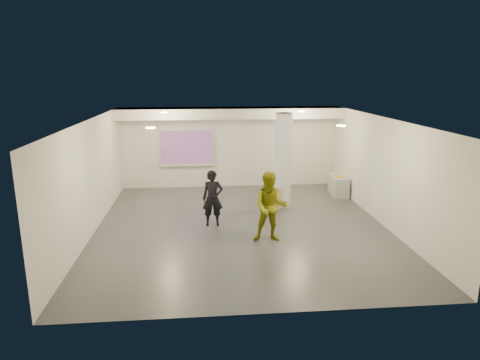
{
  "coord_description": "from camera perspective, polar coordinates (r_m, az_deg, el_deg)",
  "views": [
    {
      "loc": [
        -1.08,
        -11.26,
        4.16
      ],
      "look_at": [
        0.0,
        0.4,
        1.25
      ],
      "focal_mm": 32.0,
      "sensor_mm": 36.0,
      "label": 1
    }
  ],
  "objects": [
    {
      "name": "wall_front",
      "position": [
        7.34,
        3.57,
        -7.31
      ],
      "size": [
        8.0,
        0.01,
        3.0
      ],
      "primitive_type": "cube",
      "color": "silver",
      "rests_on": "floor"
    },
    {
      "name": "column",
      "position": [
        13.57,
        5.77,
        2.59
      ],
      "size": [
        0.52,
        0.52,
        3.0
      ],
      "primitive_type": "cylinder",
      "color": "silver",
      "rests_on": "floor"
    },
    {
      "name": "woman",
      "position": [
        11.95,
        -3.66,
        -2.46
      ],
      "size": [
        0.58,
        0.39,
        1.58
      ],
      "primitive_type": "imported",
      "rotation": [
        0.0,
        0.0,
        -0.01
      ],
      "color": "black",
      "rests_on": "floor"
    },
    {
      "name": "ceiling",
      "position": [
        11.37,
        0.19,
        8.1
      ],
      "size": [
        8.0,
        9.0,
        0.01
      ],
      "primitive_type": "cube",
      "color": "silver",
      "rests_on": "floor"
    },
    {
      "name": "downlight_ne",
      "position": [
        14.19,
        8.19,
        9.05
      ],
      "size": [
        0.22,
        0.22,
        0.02
      ],
      "primitive_type": "cylinder",
      "color": "#F7D887",
      "rests_on": "ceiling"
    },
    {
      "name": "cardboard_front",
      "position": [
        13.63,
        4.39,
        -2.65
      ],
      "size": [
        0.51,
        0.29,
        0.54
      ],
      "primitive_type": "cube",
      "rotation": [
        -0.17,
        0.0,
        0.31
      ],
      "color": "#A0814A",
      "rests_on": "floor"
    },
    {
      "name": "projection_screen",
      "position": [
        15.94,
        -7.11,
        4.34
      ],
      "size": [
        2.1,
        0.13,
        1.42
      ],
      "color": "silver",
      "rests_on": "wall_back"
    },
    {
      "name": "man",
      "position": [
        10.81,
        4.09,
        -3.63
      ],
      "size": [
        0.96,
        0.8,
        1.8
      ],
      "primitive_type": "imported",
      "rotation": [
        0.0,
        0.0,
        -0.14
      ],
      "color": "olive",
      "rests_on": "floor"
    },
    {
      "name": "downlight_nw",
      "position": [
        13.85,
        -10.04,
        8.86
      ],
      "size": [
        0.22,
        0.22,
        0.02
      ],
      "primitive_type": "cylinder",
      "color": "#F7D887",
      "rests_on": "ceiling"
    },
    {
      "name": "postit_pad",
      "position": [
        15.2,
        13.1,
        0.44
      ],
      "size": [
        0.2,
        0.27,
        0.03
      ],
      "primitive_type": "cube",
      "rotation": [
        0.0,
        0.0,
        0.04
      ],
      "color": "orange",
      "rests_on": "credenza"
    },
    {
      "name": "wall_left",
      "position": [
        11.93,
        -19.32,
        0.28
      ],
      "size": [
        0.01,
        9.0,
        3.0
      ],
      "primitive_type": "cube",
      "color": "silver",
      "rests_on": "floor"
    },
    {
      "name": "downlight_se",
      "position": [
        10.36,
        13.31,
        7.05
      ],
      "size": [
        0.22,
        0.22,
        0.02
      ],
      "primitive_type": "cylinder",
      "color": "#F7D887",
      "rests_on": "ceiling"
    },
    {
      "name": "wall_back",
      "position": [
        16.01,
        -1.36,
        4.39
      ],
      "size": [
        8.0,
        0.01,
        3.0
      ],
      "primitive_type": "cube",
      "color": "silver",
      "rests_on": "floor"
    },
    {
      "name": "cardboard_back",
      "position": [
        13.49,
        4.11,
        -2.56
      ],
      "size": [
        0.63,
        0.29,
        0.67
      ],
      "primitive_type": "cube",
      "rotation": [
        -0.15,
        0.0,
        -0.23
      ],
      "color": "#A0814A",
      "rests_on": "floor"
    },
    {
      "name": "downlight_sw",
      "position": [
        9.89,
        -11.84,
        6.82
      ],
      "size": [
        0.22,
        0.22,
        0.02
      ],
      "primitive_type": "cylinder",
      "color": "#F7D887",
      "rests_on": "ceiling"
    },
    {
      "name": "credenza",
      "position": [
        15.46,
        12.97,
        -0.69
      ],
      "size": [
        0.58,
        1.22,
        0.69
      ],
      "primitive_type": "cube",
      "rotation": [
        0.0,
        0.0,
        -0.07
      ],
      "color": "#9EA0A3",
      "rests_on": "floor"
    },
    {
      "name": "soffit_band",
      "position": [
        15.3,
        -1.24,
        8.93
      ],
      "size": [
        8.0,
        1.1,
        0.36
      ],
      "primitive_type": "cube",
      "color": "white",
      "rests_on": "ceiling"
    },
    {
      "name": "floor",
      "position": [
        12.05,
        0.18,
        -6.24
      ],
      "size": [
        8.0,
        9.0,
        0.01
      ],
      "primitive_type": "cube",
      "color": "#3A3C41",
      "rests_on": "ground"
    },
    {
      "name": "wall_right",
      "position": [
        12.63,
        18.56,
        1.07
      ],
      "size": [
        0.01,
        9.0,
        3.0
      ],
      "primitive_type": "cube",
      "color": "silver",
      "rests_on": "floor"
    }
  ]
}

